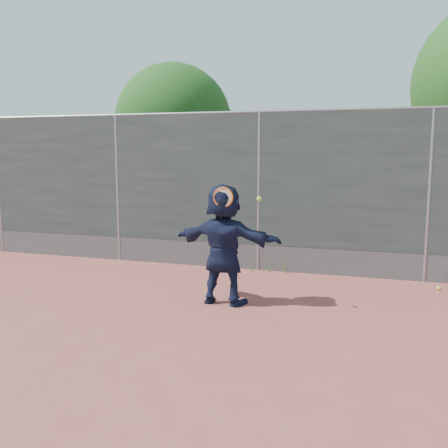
% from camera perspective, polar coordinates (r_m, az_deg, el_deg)
% --- Properties ---
extents(ground, '(80.00, 80.00, 0.00)m').
position_cam_1_polar(ground, '(6.51, -3.47, -12.13)').
color(ground, '#9E4C42').
rests_on(ground, ground).
extents(player, '(1.72, 0.69, 1.81)m').
position_cam_1_polar(player, '(7.41, 0.00, -2.31)').
color(player, '#131B36').
rests_on(player, ground).
extents(ball_ground, '(0.07, 0.07, 0.07)m').
position_cam_1_polar(ball_ground, '(9.02, 23.33, -6.74)').
color(ball_ground, '#BAF737').
rests_on(ball_ground, ground).
extents(fence, '(20.00, 0.06, 3.03)m').
position_cam_1_polar(fence, '(9.48, 3.99, 4.12)').
color(fence, '#38423D').
rests_on(fence, ground).
extents(swing_action, '(0.70, 0.13, 0.51)m').
position_cam_1_polar(swing_action, '(7.10, 0.30, 2.93)').
color(swing_action, orange).
rests_on(swing_action, ground).
extents(tree_left, '(3.15, 3.00, 4.53)m').
position_cam_1_polar(tree_left, '(13.26, -5.08, 11.16)').
color(tree_left, '#382314').
rests_on(tree_left, ground).
extents(weed_clump, '(0.68, 0.07, 0.30)m').
position_cam_1_polar(weed_clump, '(9.52, 5.47, -4.71)').
color(weed_clump, '#387226').
rests_on(weed_clump, ground).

